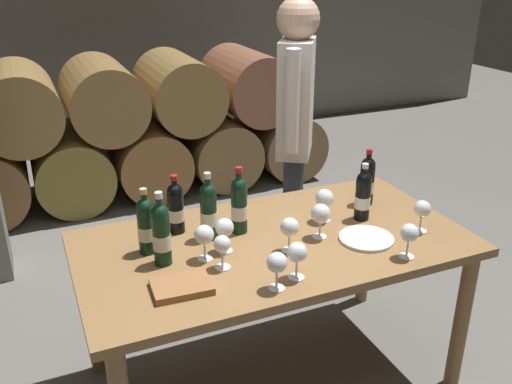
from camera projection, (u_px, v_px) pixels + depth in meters
name	position (u px, v px, depth m)	size (l,w,h in m)	color
ground_plane	(272.00, 376.00, 2.73)	(14.00, 14.00, 0.00)	#66635E
cellar_back_wall	(102.00, 8.00, 5.71)	(10.00, 0.24, 2.80)	slate
barrel_stack	(144.00, 129.00, 4.71)	(3.12, 0.90, 1.15)	brown
dining_table	(274.00, 258.00, 2.46)	(1.70, 0.90, 0.76)	olive
wine_bottle_0	(176.00, 207.00, 2.46)	(0.07, 0.07, 0.27)	black
wine_bottle_1	(239.00, 205.00, 2.45)	(0.07, 0.07, 0.31)	black
wine_bottle_2	(209.00, 211.00, 2.39)	(0.07, 0.07, 0.31)	black
wine_bottle_3	(161.00, 233.00, 2.20)	(0.07, 0.07, 0.31)	black
wine_bottle_4	(363.00, 195.00, 2.58)	(0.07, 0.07, 0.28)	black
wine_bottle_5	(367.00, 180.00, 2.74)	(0.07, 0.07, 0.29)	black
wine_bottle_6	(146.00, 225.00, 2.28)	(0.07, 0.07, 0.29)	black
wine_glass_0	(225.00, 228.00, 2.29)	(0.08, 0.08, 0.15)	white
wine_glass_1	(222.00, 245.00, 2.17)	(0.07, 0.07, 0.14)	white
wine_glass_2	(297.00, 253.00, 2.10)	(0.08, 0.08, 0.15)	white
wine_glass_3	(422.00, 210.00, 2.46)	(0.08, 0.08, 0.15)	white
wine_glass_4	(277.00, 264.00, 2.03)	(0.08, 0.08, 0.15)	white
wine_glass_5	(204.00, 236.00, 2.23)	(0.08, 0.08, 0.15)	white
wine_glass_6	(289.00, 228.00, 2.30)	(0.08, 0.08, 0.15)	white
wine_glass_7	(324.00, 199.00, 2.56)	(0.09, 0.09, 0.16)	white
wine_glass_8	(321.00, 214.00, 2.41)	(0.09, 0.09, 0.16)	white
wine_glass_9	(409.00, 234.00, 2.25)	(0.08, 0.08, 0.15)	white
tasting_notebook	(182.00, 286.00, 2.07)	(0.22, 0.16, 0.03)	#936038
serving_plate	(366.00, 238.00, 2.43)	(0.24, 0.24, 0.01)	white
sommelier_presenting	(295.00, 121.00, 3.12)	(0.32, 0.43, 1.72)	#383842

